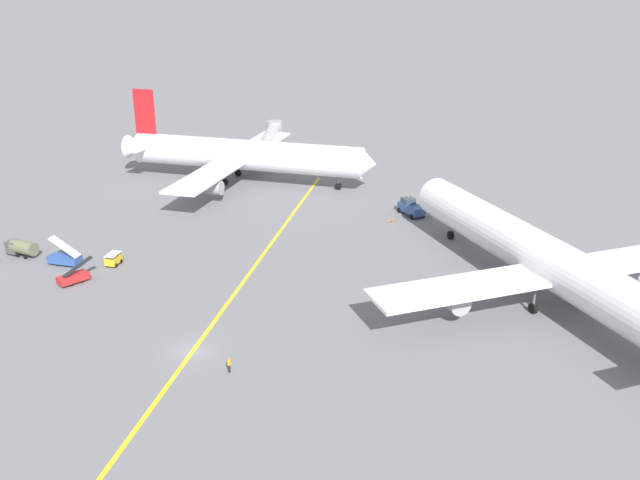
% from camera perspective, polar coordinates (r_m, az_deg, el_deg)
% --- Properties ---
extents(ground_plane, '(600.00, 600.00, 0.00)m').
position_cam_1_polar(ground_plane, '(76.38, -10.66, -9.12)').
color(ground_plane, slate).
extents(taxiway_stripe, '(16.31, 119.02, 0.01)m').
position_cam_1_polar(taxiway_stripe, '(84.60, -8.13, -5.80)').
color(taxiway_stripe, yellow).
rests_on(taxiway_stripe, ground).
extents(airliner_at_gate_left, '(52.43, 49.98, 17.35)m').
position_cam_1_polar(airliner_at_gate_left, '(135.45, -6.36, 7.06)').
color(airliner_at_gate_left, white).
rests_on(airliner_at_gate_left, ground).
extents(airliner_being_pushed, '(43.27, 50.30, 17.05)m').
position_cam_1_polar(airliner_being_pushed, '(89.03, 18.25, -1.54)').
color(airliner_being_pushed, silver).
rests_on(airliner_being_pushed, ground).
extents(pushback_tug, '(6.91, 7.03, 3.00)m').
position_cam_1_polar(pushback_tug, '(117.50, 7.64, 2.71)').
color(pushback_tug, '#2D4C8C').
rests_on(pushback_tug, ground).
extents(gse_stair_truck_yellow, '(4.73, 2.26, 4.06)m').
position_cam_1_polar(gse_stair_truck_yellow, '(102.74, -20.60, -1.40)').
color(gse_stair_truck_yellow, '#2D5199').
rests_on(gse_stair_truck_yellow, ground).
extents(gse_baggage_cart_trailing, '(1.90, 2.90, 1.71)m').
position_cam_1_polar(gse_baggage_cart_trailing, '(100.40, -16.90, -1.55)').
color(gse_baggage_cart_trailing, gold).
rests_on(gse_baggage_cart_trailing, ground).
extents(gse_fuel_bowser_stubby, '(5.07, 2.41, 2.40)m').
position_cam_1_polar(gse_fuel_bowser_stubby, '(108.15, -23.73, -0.57)').
color(gse_fuel_bowser_stubby, '#666B4C').
rests_on(gse_fuel_bowser_stubby, ground).
extents(gse_belt_loader_portside, '(3.35, 4.97, 3.02)m').
position_cam_1_polar(gse_belt_loader_portside, '(96.28, -19.93, -2.94)').
color(gse_belt_loader_portside, red).
rests_on(gse_belt_loader_portside, ground).
extents(ground_crew_wing_walker_right, '(0.38, 0.45, 1.69)m').
position_cam_1_polar(ground_crew_wing_walker_right, '(71.64, -7.62, -10.29)').
color(ground_crew_wing_walker_right, black).
rests_on(ground_crew_wing_walker_right, ground).
extents(traffic_cone_nose_right, '(0.44, 0.44, 0.60)m').
position_cam_1_polar(traffic_cone_nose_right, '(113.54, 5.81, 1.60)').
color(traffic_cone_nose_right, orange).
rests_on(traffic_cone_nose_right, ground).
extents(traffic_cone_wingtip_starboard, '(0.44, 0.44, 0.60)m').
position_cam_1_polar(traffic_cone_wingtip_starboard, '(114.16, 6.06, 1.70)').
color(traffic_cone_wingtip_starboard, orange).
rests_on(traffic_cone_wingtip_starboard, ground).
extents(jet_bridge, '(9.43, 22.63, 5.91)m').
position_cam_1_polar(jet_bridge, '(157.78, -4.15, 8.67)').
color(jet_bridge, '#B7B7BC').
rests_on(jet_bridge, ground).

